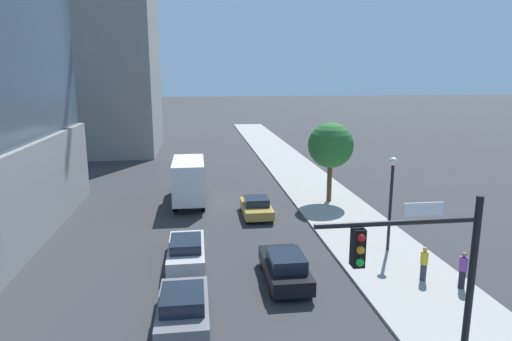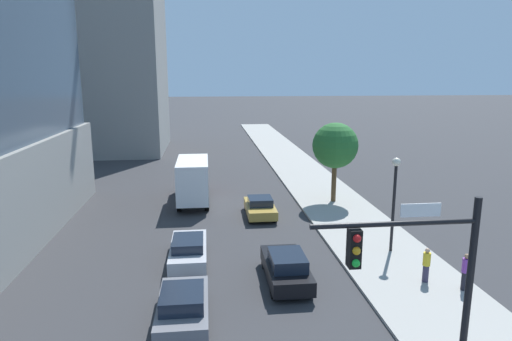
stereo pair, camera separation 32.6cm
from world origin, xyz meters
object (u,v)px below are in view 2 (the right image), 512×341
Objects in this scene: car_silver at (188,250)px; pedestrian_yellow_shirt at (426,265)px; street_lamp at (395,190)px; car_gray at (183,306)px; traffic_light_pole at (420,271)px; street_tree at (335,146)px; car_black at (286,267)px; pedestrian_purple_shirt at (465,272)px; construction_building at (103,10)px; box_truck at (193,178)px; car_gold at (260,207)px.

car_silver is 2.84× the size of pedestrian_yellow_shirt.
car_gray is (-10.86, -5.80, -2.83)m from street_lamp.
street_tree is at bearing 79.79° from traffic_light_pole.
car_gray is at bearing -146.88° from car_black.
street_lamp is 5.52m from pedestrian_purple_shirt.
traffic_light_pole is (17.80, -47.99, -12.97)m from construction_building.
pedestrian_purple_shirt reaches higher than pedestrian_yellow_shirt.
car_silver is 13.15m from pedestrian_purple_shirt.
street_tree reaches higher than car_silver.
street_tree is at bearing 92.16° from street_lamp.
car_silver is 1.03× the size of car_black.
car_black is 14.79m from box_truck.
street_tree reaches higher than car_gray.
street_tree is 1.47× the size of car_gold.
car_gray is at bearing -174.81° from pedestrian_purple_shirt.
car_gold is 2.49× the size of pedestrian_yellow_shirt.
construction_building reaches higher than traffic_light_pole.
car_gray is 5.48m from car_black.
traffic_light_pole is 3.81× the size of pedestrian_yellow_shirt.
pedestrian_purple_shirt reaches higher than car_gold.
car_silver is at bearing -122.45° from car_gold.
street_lamp is (4.16, 11.18, -0.74)m from traffic_light_pole.
construction_building is at bearing 111.61° from car_black.
box_truck is at bearing 106.67° from traffic_light_pole.
street_lamp is 3.03× the size of pedestrian_purple_shirt.
car_gold is (-6.27, 7.27, -2.91)m from street_lamp.
traffic_light_pole is 1.20× the size of street_lamp.
street_lamp is 10.03m from car_gold.
traffic_light_pole is 3.65× the size of pedestrian_purple_shirt.
car_silver is (-6.70, 11.22, -3.62)m from traffic_light_pole.
street_lamp is 1.21× the size of car_gray.
pedestrian_purple_shirt is 1.04× the size of pedestrian_yellow_shirt.
car_black is (-6.27, -2.81, -2.81)m from street_lamp.
street_tree is at bearing 91.94° from pedestrian_yellow_shirt.
pedestrian_yellow_shirt is at bearing -88.64° from street_lamp.
car_gray is (11.10, -42.62, -16.54)m from construction_building.
box_truck is at bearing 134.09° from street_lamp.
construction_building is at bearing 104.60° from car_gray.
construction_building reaches higher than street_tree.
pedestrian_purple_shirt is (12.26, -15.90, -0.89)m from box_truck.
car_gold is 0.90× the size of car_black.
box_truck is 20.10m from pedestrian_purple_shirt.
car_silver is (11.10, -36.78, -16.58)m from construction_building.
street_lamp is at bearing -45.91° from box_truck.
car_gray is at bearing -90.00° from car_silver.
car_gray is 5.84m from car_silver.
pedestrian_yellow_shirt is at bearing -53.74° from box_truck.
construction_building reaches higher than street_lamp.
street_tree is at bearing 96.95° from pedestrian_purple_shirt.
traffic_light_pole is at bearing -100.21° from street_tree.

